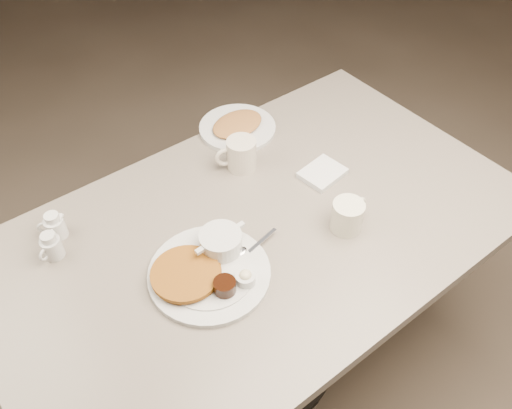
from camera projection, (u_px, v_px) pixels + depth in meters
diner_table at (260, 263)px, 1.58m from camera, size 1.50×0.90×0.75m
main_plate at (209, 266)px, 1.34m from camera, size 0.39×0.33×0.07m
coffee_mug_near at (348, 215)px, 1.43m from camera, size 0.13×0.10×0.09m
napkin at (322, 173)px, 1.60m from camera, size 0.14×0.12×0.02m
coffee_mug_far at (240, 154)px, 1.60m from camera, size 0.14×0.12×0.10m
creamer_left at (52, 246)px, 1.36m from camera, size 0.07×0.06×0.08m
creamer_right at (55, 226)px, 1.41m from camera, size 0.08×0.06×0.08m
hash_plate at (237, 127)px, 1.75m from camera, size 0.29×0.29×0.04m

